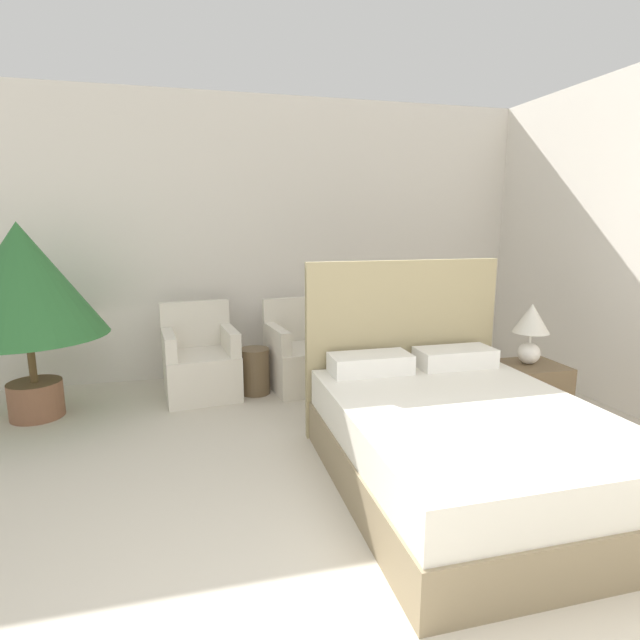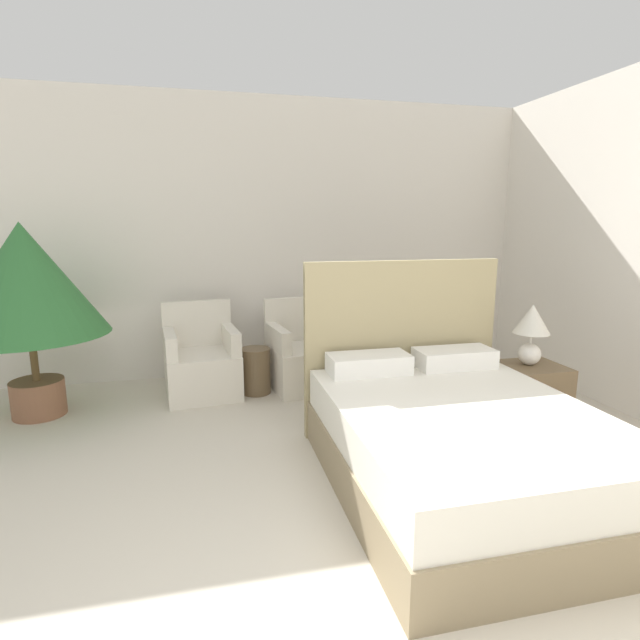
# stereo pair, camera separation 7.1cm
# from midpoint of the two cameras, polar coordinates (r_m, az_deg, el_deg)

# --- Properties ---
(wall_back) EXTENTS (10.00, 0.06, 2.90)m
(wall_back) POSITION_cam_midpoint_polar(r_m,az_deg,el_deg) (5.41, -5.76, 9.16)
(wall_back) COLOR silver
(wall_back) RESTS_ON ground_plane
(bed) EXTENTS (1.55, 2.00, 1.35)m
(bed) POSITION_cam_midpoint_polar(r_m,az_deg,el_deg) (3.31, 15.88, -12.88)
(bed) COLOR #8C7A5B
(bed) RESTS_ON ground_plane
(armchair_near_window_left) EXTENTS (0.73, 0.72, 0.87)m
(armchair_near_window_left) POSITION_cam_midpoint_polar(r_m,az_deg,el_deg) (4.89, -12.93, -5.18)
(armchair_near_window_left) COLOR silver
(armchair_near_window_left) RESTS_ON ground_plane
(armchair_near_window_right) EXTENTS (0.74, 0.74, 0.87)m
(armchair_near_window_right) POSITION_cam_midpoint_polar(r_m,az_deg,el_deg) (4.99, -1.36, -4.56)
(armchair_near_window_right) COLOR silver
(armchair_near_window_right) RESTS_ON ground_plane
(potted_palm) EXTENTS (1.26, 1.26, 1.64)m
(potted_palm) POSITION_cam_midpoint_polar(r_m,az_deg,el_deg) (4.73, -30.25, 3.58)
(potted_palm) COLOR brown
(potted_palm) RESTS_ON ground_plane
(nightstand) EXTENTS (0.47, 0.45, 0.52)m
(nightstand) POSITION_cam_midpoint_polar(r_m,az_deg,el_deg) (4.40, 23.32, -8.00)
(nightstand) COLOR brown
(nightstand) RESTS_ON ground_plane
(table_lamp) EXTENTS (0.28, 0.28, 0.49)m
(table_lamp) POSITION_cam_midpoint_polar(r_m,az_deg,el_deg) (4.26, 23.47, -0.74)
(table_lamp) COLOR white
(table_lamp) RESTS_ON nightstand
(side_table) EXTENTS (0.28, 0.28, 0.44)m
(side_table) POSITION_cam_midpoint_polar(r_m,az_deg,el_deg) (4.87, -6.95, -5.78)
(side_table) COLOR brown
(side_table) RESTS_ON ground_plane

